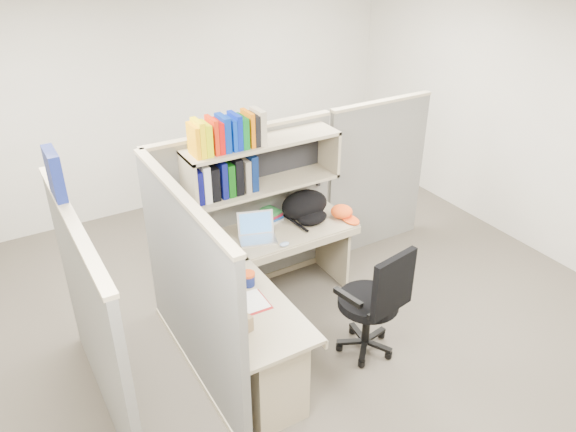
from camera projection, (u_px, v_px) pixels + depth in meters
ground at (294, 335)px, 4.91m from camera, size 6.00×6.00×0.00m
room_shell at (296, 166)px, 4.13m from camera, size 6.00×6.00×6.00m
cubicle at (229, 234)px, 4.65m from camera, size 3.79×1.84×1.95m
desk at (268, 331)px, 4.30m from camera, size 1.74×1.75×0.73m
laptop at (257, 229)px, 4.86m from camera, size 0.40×0.40×0.23m
backpack at (308, 207)px, 5.16m from camera, size 0.52×0.44×0.27m
orange_cap at (342, 211)px, 5.26m from camera, size 0.26×0.28×0.11m
snack_canister at (248, 279)px, 4.31m from camera, size 0.11×0.11×0.11m
tissue_box at (242, 320)px, 3.83m from camera, size 0.14×0.14×0.18m
mouse at (285, 244)px, 4.82m from camera, size 0.10×0.08×0.03m
paper_cup at (248, 226)px, 5.03m from camera, size 0.09×0.09×0.10m
book_stack at (271, 214)px, 5.22m from camera, size 0.20×0.23×0.10m
loose_paper at (252, 301)px, 4.15m from camera, size 0.20×0.26×0.00m
task_chair at (371, 317)px, 4.55m from camera, size 0.58×0.54×1.05m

